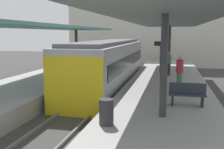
{
  "coord_description": "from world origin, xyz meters",
  "views": [
    {
      "loc": [
        4.06,
        -13.83,
        3.74
      ],
      "look_at": [
        0.75,
        1.01,
        1.45
      ],
      "focal_mm": 43.48,
      "sensor_mm": 36.0,
      "label": 1
    }
  ],
  "objects_px": {
    "litter_bin": "(106,112)",
    "commuter_train": "(109,65)",
    "passenger_mid_platform": "(168,63)",
    "platform_bench": "(187,94)",
    "passenger_near_bench": "(180,72)",
    "platform_sign": "(160,50)"
  },
  "relations": [
    {
      "from": "platform_bench",
      "to": "passenger_mid_platform",
      "type": "height_order",
      "value": "passenger_mid_platform"
    },
    {
      "from": "passenger_near_bench",
      "to": "passenger_mid_platform",
      "type": "height_order",
      "value": "passenger_near_bench"
    },
    {
      "from": "passenger_near_bench",
      "to": "passenger_mid_platform",
      "type": "bearing_deg",
      "value": 98.07
    },
    {
      "from": "passenger_near_bench",
      "to": "passenger_mid_platform",
      "type": "relative_size",
      "value": 1.05
    },
    {
      "from": "commuter_train",
      "to": "passenger_near_bench",
      "type": "distance_m",
      "value": 5.59
    },
    {
      "from": "platform_bench",
      "to": "passenger_near_bench",
      "type": "distance_m",
      "value": 3.34
    },
    {
      "from": "platform_sign",
      "to": "passenger_near_bench",
      "type": "distance_m",
      "value": 5.96
    },
    {
      "from": "platform_sign",
      "to": "litter_bin",
      "type": "bearing_deg",
      "value": -95.05
    },
    {
      "from": "platform_sign",
      "to": "passenger_mid_platform",
      "type": "xyz_separation_m",
      "value": [
        0.6,
        -1.42,
        -0.8
      ]
    },
    {
      "from": "commuter_train",
      "to": "platform_bench",
      "type": "xyz_separation_m",
      "value": [
        4.67,
        -6.7,
        -0.26
      ]
    },
    {
      "from": "commuter_train",
      "to": "platform_bench",
      "type": "relative_size",
      "value": 9.54
    },
    {
      "from": "commuter_train",
      "to": "litter_bin",
      "type": "xyz_separation_m",
      "value": [
        2.17,
        -9.58,
        -0.33
      ]
    },
    {
      "from": "passenger_near_bench",
      "to": "passenger_mid_platform",
      "type": "xyz_separation_m",
      "value": [
        -0.62,
        4.36,
        -0.04
      ]
    },
    {
      "from": "platform_bench",
      "to": "litter_bin",
      "type": "bearing_deg",
      "value": -130.96
    },
    {
      "from": "platform_bench",
      "to": "passenger_near_bench",
      "type": "bearing_deg",
      "value": 93.86
    },
    {
      "from": "platform_bench",
      "to": "passenger_mid_platform",
      "type": "xyz_separation_m",
      "value": [
        -0.84,
        7.67,
        0.36
      ]
    },
    {
      "from": "litter_bin",
      "to": "commuter_train",
      "type": "bearing_deg",
      "value": 102.75
    },
    {
      "from": "passenger_mid_platform",
      "to": "platform_bench",
      "type": "bearing_deg",
      "value": -83.74
    },
    {
      "from": "platform_bench",
      "to": "platform_sign",
      "type": "relative_size",
      "value": 0.63
    },
    {
      "from": "passenger_near_bench",
      "to": "passenger_mid_platform",
      "type": "distance_m",
      "value": 4.41
    },
    {
      "from": "platform_sign",
      "to": "litter_bin",
      "type": "relative_size",
      "value": 2.76
    },
    {
      "from": "commuter_train",
      "to": "litter_bin",
      "type": "relative_size",
      "value": 16.69
    }
  ]
}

